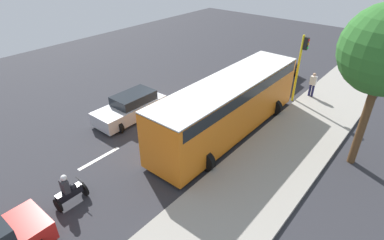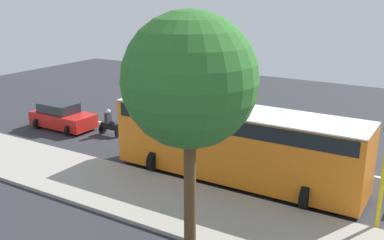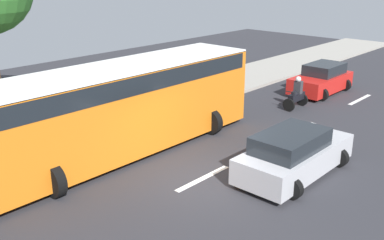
% 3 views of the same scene
% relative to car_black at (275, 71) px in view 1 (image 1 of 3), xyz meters
% --- Properties ---
extents(ground_plane, '(40.00, 60.00, 0.10)m').
position_rel_car_black_xyz_m(ground_plane, '(-2.12, -8.89, -0.76)').
color(ground_plane, '#2D2D33').
extents(sidewalk, '(4.00, 60.00, 0.15)m').
position_rel_car_black_xyz_m(sidewalk, '(4.88, -8.89, -0.64)').
color(sidewalk, '#9E998E').
rests_on(sidewalk, ground).
extents(lane_stripe_north, '(0.20, 2.40, 0.01)m').
position_rel_car_black_xyz_m(lane_stripe_north, '(-2.12, -14.89, -0.71)').
color(lane_stripe_north, white).
rests_on(lane_stripe_north, ground).
extents(lane_stripe_mid, '(0.20, 2.40, 0.01)m').
position_rel_car_black_xyz_m(lane_stripe_mid, '(-2.12, -8.89, -0.71)').
color(lane_stripe_mid, white).
rests_on(lane_stripe_mid, ground).
extents(lane_stripe_south, '(0.20, 2.40, 0.01)m').
position_rel_car_black_xyz_m(lane_stripe_south, '(-2.12, -2.89, -0.71)').
color(lane_stripe_south, white).
rests_on(lane_stripe_south, ground).
extents(lane_stripe_far_south, '(0.20, 2.40, 0.01)m').
position_rel_car_black_xyz_m(lane_stripe_far_south, '(-2.12, 3.11, -0.71)').
color(lane_stripe_far_south, white).
rests_on(lane_stripe_far_south, ground).
extents(car_black, '(2.30, 4.21, 1.52)m').
position_rel_car_black_xyz_m(car_black, '(0.00, 0.00, 0.00)').
color(car_black, black).
rests_on(car_black, ground).
extents(car_silver, '(2.25, 4.54, 1.52)m').
position_rel_car_black_xyz_m(car_silver, '(-4.06, -11.07, 0.00)').
color(car_silver, '#B7B7BC').
rests_on(car_silver, ground).
extents(city_bus, '(3.20, 11.00, 3.16)m').
position_rel_car_black_xyz_m(city_bus, '(1.40, -8.61, 1.13)').
color(city_bus, orange).
rests_on(city_bus, ground).
extents(motorcycle, '(0.60, 1.30, 1.53)m').
position_rel_car_black_xyz_m(motorcycle, '(-0.46, -17.44, -0.07)').
color(motorcycle, black).
rests_on(motorcycle, ground).
extents(pedestrian_near_signal, '(0.40, 0.24, 1.69)m').
position_rel_car_black_xyz_m(pedestrian_near_signal, '(3.40, -1.31, 0.35)').
color(pedestrian_near_signal, '#1E1E4C').
rests_on(pedestrian_near_signal, sidewalk).
extents(traffic_light_corner, '(0.49, 0.24, 4.50)m').
position_rel_car_black_xyz_m(traffic_light_corner, '(2.72, -2.51, 2.22)').
color(traffic_light_corner, yellow).
rests_on(traffic_light_corner, ground).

